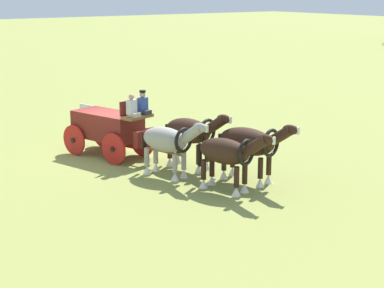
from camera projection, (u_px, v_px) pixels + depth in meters
The scene contains 7 objects.
ground_plane at pixel (108, 155), 25.27m from camera, with size 220.00×220.00×0.00m, color olive.
show_wagon at pixel (110, 127), 24.88m from camera, with size 5.79×2.52×2.78m.
draft_horse_rear_near at pixel (191, 133), 23.13m from camera, with size 2.97×1.42×2.24m.
draft_horse_rear_off at pixel (168, 141), 22.17m from camera, with size 2.90×1.36×2.15m.
draft_horse_lead_near at pixel (250, 143), 21.55m from camera, with size 3.15×1.50×2.24m.
draft_horse_lead_off at pixel (228, 154), 20.58m from camera, with size 2.92×1.34×2.14m.
sponsor_banner at pixel (102, 119), 29.56m from camera, with size 3.20×0.06×1.10m, color silver.
Camera 1 is at (21.85, -11.39, 6.58)m, focal length 58.91 mm.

